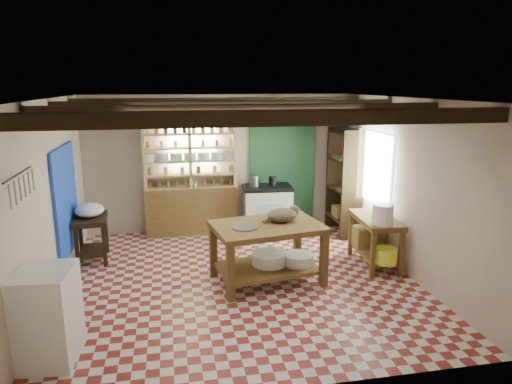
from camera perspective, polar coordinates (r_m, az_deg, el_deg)
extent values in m
cube|color=maroon|center=(6.79, -2.11, -11.02)|extent=(5.00, 5.00, 0.02)
cube|color=#4C4C51|center=(6.18, -2.32, 11.59)|extent=(5.00, 5.00, 0.02)
cube|color=beige|center=(8.79, -4.69, 3.58)|extent=(5.00, 0.04, 2.60)
cube|color=beige|center=(4.01, 3.28, -8.51)|extent=(5.00, 0.04, 2.60)
cube|color=beige|center=(6.48, -24.62, -1.17)|extent=(0.04, 5.00, 2.60)
cube|color=beige|center=(7.16, 17.98, 0.70)|extent=(0.04, 5.00, 2.60)
cube|color=black|center=(6.18, -2.31, 10.48)|extent=(5.00, 3.80, 0.15)
cube|color=blue|center=(7.37, -22.66, -0.93)|extent=(0.04, 1.40, 1.60)
cube|color=#21522D|center=(8.98, 3.30, 3.50)|extent=(1.30, 0.04, 2.30)
cube|color=silver|center=(8.67, -8.04, 6.03)|extent=(0.90, 0.02, 0.80)
cube|color=silver|center=(8.00, 14.50, 2.95)|extent=(0.02, 1.30, 1.20)
cube|color=black|center=(5.24, -27.47, 0.69)|extent=(0.06, 0.90, 0.28)
cube|color=black|center=(8.46, 4.08, 9.22)|extent=(0.86, 0.12, 0.36)
cube|color=#CFB777|center=(8.59, -8.18, 1.91)|extent=(1.70, 0.34, 2.20)
cube|color=black|center=(8.72, 10.93, 1.29)|extent=(0.40, 0.86, 2.00)
cube|color=brown|center=(6.60, 1.41, -7.60)|extent=(1.65, 1.23, 0.86)
cube|color=silver|center=(8.77, 1.40, -2.10)|extent=(0.95, 0.67, 0.90)
cube|color=black|center=(7.80, -19.81, -5.53)|extent=(0.56, 0.77, 0.74)
cube|color=white|center=(5.27, -24.64, -13.87)|extent=(0.60, 0.70, 0.98)
cube|color=brown|center=(7.42, 14.62, -5.97)|extent=(0.61, 1.12, 0.78)
ellipsoid|color=#81694B|center=(6.57, 3.31, -2.89)|extent=(0.52, 0.46, 0.20)
cylinder|color=#95969C|center=(6.30, -1.37, -4.43)|extent=(0.40, 0.40, 0.02)
cylinder|color=white|center=(6.70, 1.65, -8.31)|extent=(0.58, 0.58, 0.18)
cylinder|color=white|center=(6.73, 5.32, -8.38)|extent=(0.50, 0.50, 0.15)
cylinder|color=#95969C|center=(8.61, -0.22, 1.37)|extent=(0.19, 0.19, 0.21)
cylinder|color=black|center=(8.66, 2.08, 1.35)|extent=(0.15, 0.15, 0.18)
ellipsoid|color=white|center=(7.66, -20.10, -2.13)|extent=(0.48, 0.48, 0.22)
cylinder|color=white|center=(6.93, 15.55, -2.71)|extent=(0.32, 0.32, 0.30)
cube|color=olive|center=(7.69, 13.79, -5.45)|extent=(0.46, 0.38, 0.31)
cylinder|color=yellow|center=(7.05, 15.93, -7.65)|extent=(0.34, 0.34, 0.24)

